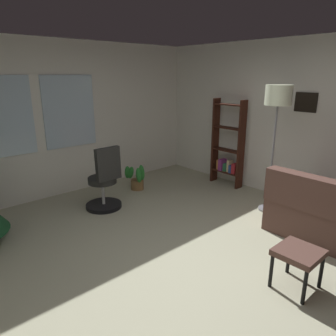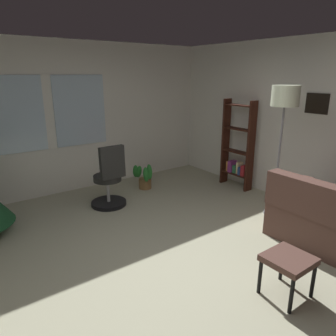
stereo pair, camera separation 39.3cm
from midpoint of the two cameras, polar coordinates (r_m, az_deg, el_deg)
ground_plane at (r=3.66m, az=5.84°, el=-18.14°), size 5.30×6.09×0.10m
wall_back_with_windows at (r=5.71m, az=-15.33°, el=8.76°), size 5.30×0.12×2.59m
wall_right_with_frames at (r=5.28m, az=28.78°, el=6.63°), size 0.12×6.09×2.59m
footstool at (r=3.31m, az=24.40°, el=-15.51°), size 0.41×0.40×0.42m
office_chair at (r=4.98m, az=-8.42°, el=-2.74°), size 0.56×0.56×1.01m
bookshelf at (r=5.91m, az=14.43°, el=3.25°), size 0.18×0.64×1.61m
floor_lamp at (r=4.71m, az=22.75°, el=10.47°), size 0.37×0.37×1.89m
potted_plant at (r=5.75m, az=-2.48°, el=-1.80°), size 0.34×0.48×0.48m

